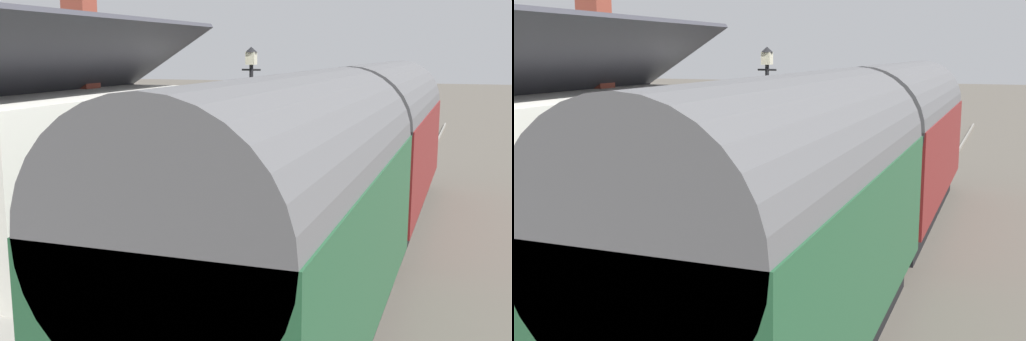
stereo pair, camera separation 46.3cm
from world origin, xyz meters
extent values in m
plane|color=#4C473F|center=(0.00, 0.00, 0.00)|extent=(160.00, 160.00, 0.00)
cube|color=gray|center=(0.00, 3.98, 0.40)|extent=(32.00, 5.95, 0.81)
cube|color=beige|center=(0.00, 1.18, 0.82)|extent=(32.00, 0.36, 0.02)
cube|color=gray|center=(0.00, -1.62, 0.07)|extent=(52.00, 0.08, 0.14)
cube|color=gray|center=(0.00, -0.18, 0.07)|extent=(52.00, 0.08, 0.14)
cube|color=black|center=(1.75, -0.90, 0.35)|extent=(8.40, 2.29, 0.70)
cube|color=maroon|center=(1.75, -0.90, 1.85)|extent=(9.13, 2.70, 2.30)
cylinder|color=#515154|center=(1.75, -0.90, 3.00)|extent=(9.13, 2.65, 2.65)
cube|color=black|center=(1.75, 0.47, 2.14)|extent=(7.76, 0.03, 0.80)
cylinder|color=black|center=(4.49, -0.90, 0.35)|extent=(0.70, 2.16, 0.70)
cylinder|color=black|center=(-0.98, -0.90, 0.35)|extent=(0.70, 2.16, 0.70)
cube|color=black|center=(6.34, -0.90, 2.25)|extent=(0.04, 2.16, 0.90)
cylinder|color=#F2EDCC|center=(6.36, -0.90, 1.27)|extent=(0.06, 0.24, 0.24)
cube|color=red|center=(6.40, -0.90, 0.82)|extent=(0.16, 2.56, 0.24)
cube|color=black|center=(-7.46, -0.90, 0.35)|extent=(7.63, 2.29, 0.70)
cube|color=#1E4C2D|center=(-7.46, -0.90, 1.85)|extent=(8.30, 2.70, 2.30)
cylinder|color=#515154|center=(-7.46, -0.90, 3.00)|extent=(8.30, 2.65, 2.65)
cube|color=black|center=(-7.46, 0.47, 2.14)|extent=(7.05, 0.03, 0.80)
cylinder|color=black|center=(-4.97, -0.90, 0.35)|extent=(0.70, 2.16, 0.70)
cube|color=silver|center=(-5.44, 4.94, 2.31)|extent=(7.03, 4.34, 3.00)
cube|color=#38383F|center=(-5.44, 3.86, 4.49)|extent=(7.53, 2.44, 1.57)
cylinder|color=#38383F|center=(-5.44, 4.94, 5.16)|extent=(7.53, 0.16, 0.16)
cube|color=brown|center=(-3.75, 4.94, 4.82)|extent=(0.56, 0.56, 2.02)
cube|color=teal|center=(-6.35, 2.75, 1.86)|extent=(0.90, 0.06, 2.10)
cube|color=teal|center=(-7.75, 2.75, 2.51)|extent=(0.80, 0.05, 1.10)
cube|color=teal|center=(-4.95, 2.75, 2.51)|extent=(0.80, 0.05, 1.10)
cube|color=brown|center=(7.03, 2.74, 1.26)|extent=(1.42, 0.46, 0.06)
cube|color=brown|center=(7.04, 2.56, 1.49)|extent=(1.40, 0.17, 0.40)
cube|color=black|center=(6.47, 2.71, 1.03)|extent=(0.08, 0.36, 0.44)
cube|color=black|center=(7.59, 2.76, 1.03)|extent=(0.08, 0.36, 0.44)
cube|color=brown|center=(4.34, 2.89, 1.26)|extent=(1.41, 0.44, 0.06)
cube|color=brown|center=(4.33, 2.71, 1.49)|extent=(1.40, 0.14, 0.40)
cube|color=black|center=(3.78, 2.91, 1.03)|extent=(0.07, 0.36, 0.44)
cube|color=black|center=(4.90, 2.88, 1.03)|extent=(0.07, 0.36, 0.44)
cube|color=brown|center=(2.23, 2.89, 1.26)|extent=(1.41, 0.43, 0.06)
cube|color=brown|center=(2.23, 2.71, 1.49)|extent=(1.40, 0.13, 0.40)
cube|color=black|center=(1.67, 2.88, 1.03)|extent=(0.07, 0.36, 0.44)
cube|color=black|center=(2.79, 2.90, 1.03)|extent=(0.07, 0.36, 0.44)
cube|color=brown|center=(10.92, 2.96, 1.26)|extent=(1.40, 0.41, 0.06)
cube|color=brown|center=(10.92, 2.78, 1.49)|extent=(1.40, 0.12, 0.40)
cube|color=black|center=(10.36, 2.96, 1.03)|extent=(0.06, 0.36, 0.44)
cube|color=black|center=(11.48, 2.97, 1.03)|extent=(0.06, 0.36, 0.44)
cone|color=black|center=(10.64, 6.08, 0.99)|extent=(0.33, 0.33, 0.37)
cylinder|color=black|center=(10.64, 6.08, 0.84)|extent=(0.18, 0.18, 0.06)
ellipsoid|color=#3D8438|center=(10.64, 6.08, 1.33)|extent=(0.45, 0.45, 0.44)
cone|color=#C41B62|center=(10.64, 6.08, 1.49)|extent=(0.08, 0.08, 0.18)
cone|color=gray|center=(-0.01, 4.75, 1.00)|extent=(0.47, 0.47, 0.38)
cylinder|color=gray|center=(-0.01, 4.75, 0.84)|extent=(0.26, 0.26, 0.06)
ellipsoid|color=#2D7233|center=(-0.01, 4.75, 1.43)|extent=(0.68, 0.68, 0.70)
cone|color=#EE2C6A|center=(-0.01, 4.75, 1.67)|extent=(0.12, 0.12, 0.27)
cylinder|color=gray|center=(4.98, 5.59, 1.00)|extent=(0.33, 0.33, 0.37)
ellipsoid|color=#3D8438|center=(4.98, 5.59, 1.33)|extent=(0.41, 0.41, 0.36)
cone|color=black|center=(2.74, 3.77, 0.96)|extent=(0.49, 0.49, 0.30)
cylinder|color=black|center=(2.74, 3.77, 0.84)|extent=(0.27, 0.27, 0.06)
ellipsoid|color=#2D7233|center=(2.74, 3.77, 1.32)|extent=(0.61, 0.61, 0.62)
cone|color=#E82756|center=(2.74, 3.77, 1.54)|extent=(0.12, 0.12, 0.25)
cylinder|color=black|center=(-0.50, 2.09, 2.56)|extent=(0.10, 0.10, 3.50)
cylinder|color=black|center=(-0.50, 2.09, 4.16)|extent=(0.05, 0.50, 0.05)
cube|color=beige|center=(-0.50, 2.09, 4.45)|extent=(0.24, 0.24, 0.32)
cone|color=black|center=(-0.50, 2.09, 4.67)|extent=(0.32, 0.32, 0.14)
cylinder|color=black|center=(0.13, 1.96, 1.36)|extent=(0.06, 0.06, 1.10)
cylinder|color=black|center=(0.73, 1.96, 1.36)|extent=(0.06, 0.06, 1.10)
cube|color=maroon|center=(0.43, 1.96, 2.13)|extent=(0.90, 0.06, 0.44)
cube|color=black|center=(0.43, 1.96, 2.13)|extent=(0.96, 0.03, 0.50)
camera|label=1|loc=(-16.00, -3.41, 4.63)|focal=44.64mm
camera|label=2|loc=(-15.84, -3.84, 4.63)|focal=44.64mm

